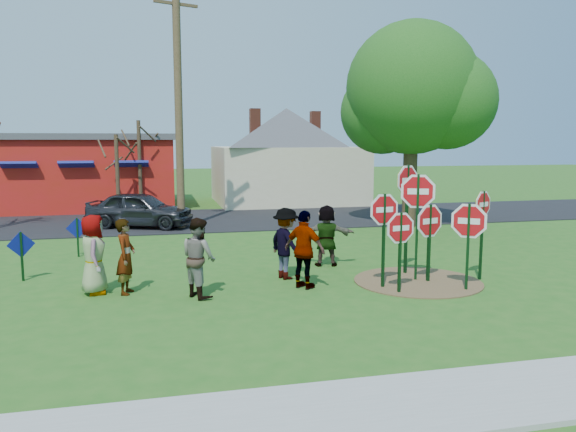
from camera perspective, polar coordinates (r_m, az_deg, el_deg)
name	(u,v)px	position (r m, az deg, el deg)	size (l,w,h in m)	color
ground	(235,282)	(14.28, -5.38, -6.74)	(120.00, 120.00, 0.00)	#275D1A
sidewalk	(313,416)	(7.62, 2.53, -19.67)	(22.00, 1.80, 0.08)	#9E9E99
road	(200,220)	(25.52, -8.93, -0.38)	(120.00, 7.50, 0.04)	black
dirt_patch	(418,281)	(14.64, 13.03, -6.48)	(3.20, 3.20, 0.03)	brown
red_building	(86,171)	(31.95, -19.81, 4.36)	(9.40, 7.69, 3.90)	#A81F10
cream_house	(286,152)	(32.56, -0.17, 6.55)	(9.40, 9.40, 6.50)	beige
stop_sign_a	(400,235)	(13.21, 11.34, -1.88)	(0.98, 0.17, 2.04)	black
stop_sign_b	(407,191)	(15.09, 12.02, 2.49)	(0.99, 0.49, 3.06)	black
stop_sign_c	(418,202)	(14.45, 13.04, 1.35)	(1.08, 0.50, 2.87)	black
stop_sign_d	(483,212)	(15.05, 19.17, 0.36)	(0.83, 0.46, 2.41)	black
stop_sign_e	(430,227)	(14.43, 14.18, -1.04)	(1.09, 0.37, 2.13)	black
stop_sign_f	(469,226)	(13.85, 17.89, -1.01)	(0.91, 0.70, 2.24)	black
stop_sign_g	(384,219)	(13.58, 9.73, -0.30)	(1.03, 0.16, 2.43)	black
blue_diamond_c	(21,250)	(15.74, -25.46, -3.18)	(0.63, 0.30, 1.28)	black
blue_diamond_d	(77,233)	(18.36, -20.60, -1.59)	(0.66, 0.07, 1.22)	black
person_a	(93,255)	(13.76, -19.16, -3.72)	(0.91, 0.59, 1.86)	#494B98
person_b	(126,257)	(13.55, -16.16, -3.98)	(0.64, 0.42, 1.76)	#25675D
person_c	(199,257)	(12.93, -9.06, -4.17)	(0.89, 0.69, 1.82)	brown
person_d	(286,243)	(14.44, -0.19, -2.81)	(1.19, 0.68, 1.84)	#333439
person_e	(305,250)	(13.47, 1.70, -3.45)	(1.11, 0.46, 1.90)	#4B2F60
person_f	(326,235)	(15.97, 3.92, -1.98)	(1.63, 0.52, 1.75)	#235836
suv	(140,209)	(23.66, -14.82, 0.66)	(1.72, 4.28, 1.46)	#323137
utility_pole	(178,97)	(22.95, -11.08, 11.81)	(2.35, 0.94, 10.00)	#4C3823
leafy_tree	(415,95)	(23.82, 12.81, 11.86)	(5.87, 5.35, 8.34)	#382819
bare_tree_east	(139,154)	(28.03, -14.86, 6.12)	(1.80, 1.80, 4.52)	#382819
bare_tree_extra	(117,164)	(26.83, -16.98, 5.04)	(1.80, 1.80, 3.83)	#382819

